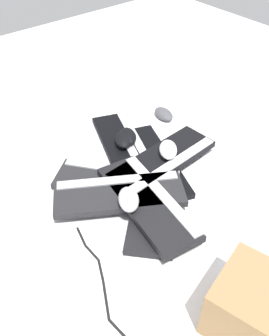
{
  "coord_description": "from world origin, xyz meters",
  "views": [
    {
      "loc": [
        -0.76,
        0.7,
        0.95
      ],
      "look_at": [
        0.04,
        0.04,
        0.03
      ],
      "focal_mm": 40.0,
      "sensor_mm": 36.0,
      "label": 1
    }
  ],
  "objects": [
    {
      "name": "mouse_4",
      "position": [
        0.19,
        -0.02,
        0.05
      ],
      "size": [
        0.13,
        0.11,
        0.04
      ],
      "primitive_type": "ellipsoid",
      "rotation": [
        0.0,
        0.0,
        5.72
      ],
      "color": "black",
      "rests_on": "keyboard_0"
    },
    {
      "name": "keyboard_3",
      "position": [
        0.04,
        -0.04,
        0.01
      ],
      "size": [
        0.46,
        0.29,
        0.03
      ],
      "color": "black",
      "rests_on": "ground"
    },
    {
      "name": "keyboard_1",
      "position": [
        0.04,
        0.13,
        0.01
      ],
      "size": [
        0.44,
        0.39,
        0.03
      ],
      "color": "#232326",
      "rests_on": "ground"
    },
    {
      "name": "mouse_0",
      "position": [
        0.19,
        -0.05,
        0.05
      ],
      "size": [
        0.13,
        0.11,
        0.04
      ],
      "primitive_type": "ellipsoid",
      "rotation": [
        0.0,
        0.0,
        2.66
      ],
      "color": "black",
      "rests_on": "keyboard_0"
    },
    {
      "name": "keyboard_4",
      "position": [
        -0.0,
        -0.06,
        0.04
      ],
      "size": [
        0.18,
        0.45,
        0.03
      ],
      "color": "black",
      "rests_on": "keyboard_3"
    },
    {
      "name": "keyboard_0",
      "position": [
        0.19,
        -0.02,
        0.01
      ],
      "size": [
        0.46,
        0.3,
        0.03
      ],
      "color": "black",
      "rests_on": "ground"
    },
    {
      "name": "keyboard_5",
      "position": [
        -0.04,
        0.17,
        0.04
      ],
      "size": [
        0.36,
        0.45,
        0.03
      ],
      "color": "#232326",
      "rests_on": "keyboard_1"
    },
    {
      "name": "mouse_3",
      "position": [
        0.0,
        -0.09,
        0.08
      ],
      "size": [
        0.13,
        0.12,
        0.04
      ],
      "primitive_type": "ellipsoid",
      "rotation": [
        0.0,
        0.0,
        5.58
      ],
      "color": "silver",
      "rests_on": "keyboard_4"
    },
    {
      "name": "keyboard_2",
      "position": [
        -0.13,
        0.09,
        0.01
      ],
      "size": [
        0.41,
        0.43,
        0.03
      ],
      "color": "black",
      "rests_on": "ground"
    },
    {
      "name": "ground_plane",
      "position": [
        0.0,
        0.0,
        0.0
      ],
      "size": [
        3.2,
        3.2,
        0.0
      ],
      "primitive_type": "plane",
      "color": "white"
    },
    {
      "name": "mouse_2",
      "position": [
        -0.11,
        0.19,
        0.08
      ],
      "size": [
        0.13,
        0.11,
        0.04
      ],
      "primitive_type": "ellipsoid",
      "rotation": [
        0.0,
        0.0,
        2.58
      ],
      "color": "#B7B7BC",
      "rests_on": "keyboard_5"
    },
    {
      "name": "mouse_1",
      "position": [
        0.25,
        -0.3,
        0.02
      ],
      "size": [
        0.12,
        0.09,
        0.04
      ],
      "primitive_type": "ellipsoid",
      "rotation": [
        0.0,
        0.0,
        2.95
      ],
      "color": "#4C4C51",
      "rests_on": "ground"
    },
    {
      "name": "keyboard_6",
      "position": [
        -0.13,
        0.12,
        0.04
      ],
      "size": [
        0.46,
        0.22,
        0.03
      ],
      "color": "black",
      "rests_on": "keyboard_2"
    }
  ]
}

